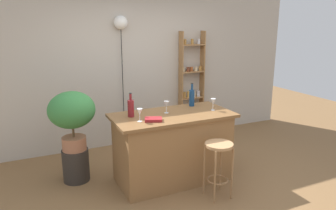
# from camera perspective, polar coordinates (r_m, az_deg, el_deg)

# --- Properties ---
(ground) EXTENTS (12.00, 12.00, 0.00)m
(ground) POSITION_cam_1_polar(r_m,az_deg,el_deg) (4.41, 2.50, -14.48)
(ground) COLOR brown
(back_wall) EXTENTS (6.40, 0.10, 2.80)m
(back_wall) POSITION_cam_1_polar(r_m,az_deg,el_deg) (5.70, -6.45, 7.04)
(back_wall) COLOR #BCB2A3
(back_wall) RESTS_ON ground
(kitchen_counter) EXTENTS (1.61, 0.80, 0.95)m
(kitchen_counter) POSITION_cam_1_polar(r_m,az_deg,el_deg) (4.45, 0.78, -7.41)
(kitchen_counter) COLOR olive
(kitchen_counter) RESTS_ON ground
(bar_stool) EXTENTS (0.34, 0.34, 0.71)m
(bar_stool) POSITION_cam_1_polar(r_m,az_deg,el_deg) (4.05, 8.90, -9.07)
(bar_stool) COLOR #997047
(bar_stool) RESTS_ON ground
(spice_shelf) EXTENTS (0.47, 0.17, 1.97)m
(spice_shelf) POSITION_cam_1_polar(r_m,az_deg,el_deg) (6.08, 4.15, 3.38)
(spice_shelf) COLOR #9E7042
(spice_shelf) RESTS_ON ground
(plant_stool) EXTENTS (0.36, 0.36, 0.45)m
(plant_stool) POSITION_cam_1_polar(r_m,az_deg,el_deg) (4.69, -15.90, -10.12)
(plant_stool) COLOR #2D2823
(plant_stool) RESTS_ON ground
(potted_plant) EXTENTS (0.62, 0.56, 0.81)m
(potted_plant) POSITION_cam_1_polar(r_m,az_deg,el_deg) (4.44, -16.56, -1.42)
(potted_plant) COLOR #A86B4C
(potted_plant) RESTS_ON plant_stool
(bottle_olive_oil) EXTENTS (0.08, 0.08, 0.34)m
(bottle_olive_oil) POSITION_cam_1_polar(r_m,az_deg,el_deg) (4.68, 4.22, 1.35)
(bottle_olive_oil) COLOR navy
(bottle_olive_oil) RESTS_ON kitchen_counter
(bottle_sauce_amber) EXTENTS (0.08, 0.08, 0.31)m
(bottle_sauce_amber) POSITION_cam_1_polar(r_m,az_deg,el_deg) (4.17, -6.57, -0.49)
(bottle_sauce_amber) COLOR maroon
(bottle_sauce_amber) RESTS_ON kitchen_counter
(wine_glass_left) EXTENTS (0.07, 0.07, 0.16)m
(wine_glass_left) POSITION_cam_1_polar(r_m,az_deg,el_deg) (4.49, 7.95, 0.53)
(wine_glass_left) COLOR silver
(wine_glass_left) RESTS_ON kitchen_counter
(wine_glass_center) EXTENTS (0.07, 0.07, 0.16)m
(wine_glass_center) POSITION_cam_1_polar(r_m,az_deg,el_deg) (4.31, -0.27, 0.09)
(wine_glass_center) COLOR silver
(wine_glass_center) RESTS_ON kitchen_counter
(wine_glass_right) EXTENTS (0.07, 0.07, 0.16)m
(wine_glass_right) POSITION_cam_1_polar(r_m,az_deg,el_deg) (3.95, -5.02, -1.31)
(wine_glass_right) COLOR silver
(wine_glass_right) RESTS_ON kitchen_counter
(cookbook) EXTENTS (0.25, 0.22, 0.03)m
(cookbook) POSITION_cam_1_polar(r_m,az_deg,el_deg) (4.00, -2.60, -2.55)
(cookbook) COLOR maroon
(cookbook) RESTS_ON kitchen_counter
(pendant_globe_light) EXTENTS (0.23, 0.23, 2.23)m
(pendant_globe_light) POSITION_cam_1_polar(r_m,az_deg,el_deg) (5.49, -8.33, 13.92)
(pendant_globe_light) COLOR black
(pendant_globe_light) RESTS_ON ground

